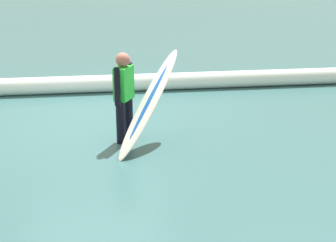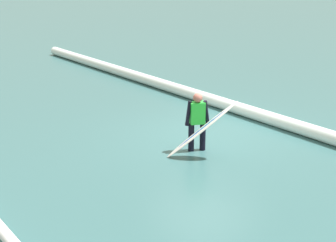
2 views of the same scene
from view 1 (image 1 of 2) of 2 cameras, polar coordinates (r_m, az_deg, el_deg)
ground_plane at (r=9.00m, az=-8.93°, el=-0.13°), size 154.06×154.06×0.00m
surfer at (r=7.88m, az=-4.98°, el=3.23°), size 0.33×0.57×1.41m
surfboard at (r=7.74m, az=-2.13°, el=2.10°), size 1.20×1.46×1.39m
wave_crest_foreground at (r=10.73m, az=-10.46°, el=4.04°), size 22.75×1.22×0.35m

